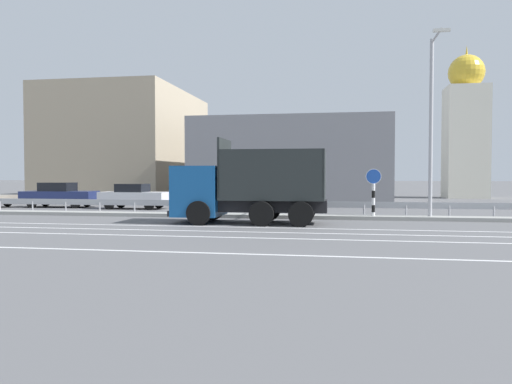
% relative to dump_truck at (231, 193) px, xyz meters
% --- Properties ---
extents(ground_plane, '(320.00, 320.00, 0.00)m').
position_rel_dump_truck_xyz_m(ground_plane, '(0.82, 0.70, -1.32)').
color(ground_plane, '#565659').
extents(lane_strip_0, '(64.49, 0.16, 0.01)m').
position_rel_dump_truck_xyz_m(lane_strip_0, '(0.88, -1.79, -1.32)').
color(lane_strip_0, silver).
rests_on(lane_strip_0, ground_plane).
extents(lane_strip_1, '(64.49, 0.16, 0.01)m').
position_rel_dump_truck_xyz_m(lane_strip_1, '(0.88, -3.39, -1.32)').
color(lane_strip_1, silver).
rests_on(lane_strip_1, ground_plane).
extents(lane_strip_2, '(64.49, 0.16, 0.01)m').
position_rel_dump_truck_xyz_m(lane_strip_2, '(0.88, -5.10, -1.32)').
color(lane_strip_2, silver).
rests_on(lane_strip_2, ground_plane).
extents(lane_strip_3, '(64.49, 0.16, 0.01)m').
position_rel_dump_truck_xyz_m(lane_strip_3, '(0.88, -8.53, -1.32)').
color(lane_strip_3, silver).
rests_on(lane_strip_3, ground_plane).
extents(median_island, '(35.47, 1.10, 0.18)m').
position_rel_dump_truck_xyz_m(median_island, '(0.82, 2.81, -1.23)').
color(median_island, gray).
rests_on(median_island, ground_plane).
extents(median_guardrail, '(64.49, 0.09, 0.78)m').
position_rel_dump_truck_xyz_m(median_guardrail, '(0.82, 4.16, -0.76)').
color(median_guardrail, '#9EA0A5').
rests_on(median_guardrail, ground_plane).
extents(dump_truck, '(6.83, 2.90, 3.73)m').
position_rel_dump_truck_xyz_m(dump_truck, '(0.00, 0.00, 0.00)').
color(dump_truck, '#144C8C').
rests_on(dump_truck, ground_plane).
extents(median_road_sign, '(0.73, 0.16, 2.43)m').
position_rel_dump_truck_xyz_m(median_road_sign, '(6.34, 2.81, -0.04)').
color(median_road_sign, white).
rests_on(median_road_sign, ground_plane).
extents(street_lamp_1, '(0.70, 2.45, 8.51)m').
position_rel_dump_truck_xyz_m(street_lamp_1, '(8.98, 2.78, 3.44)').
color(street_lamp_1, '#ADADB2').
rests_on(street_lamp_1, ground_plane).
extents(parked_car_2, '(4.87, 2.20, 1.64)m').
position_rel_dump_truck_xyz_m(parked_car_2, '(-13.56, 8.52, -0.51)').
color(parked_car_2, navy).
rests_on(parked_car_2, ground_plane).
extents(parked_car_3, '(4.27, 1.87, 1.58)m').
position_rel_dump_truck_xyz_m(parked_car_3, '(-8.03, 7.85, -0.53)').
color(parked_car_3, silver).
rests_on(parked_car_3, ground_plane).
extents(background_building_0, '(11.72, 15.93, 10.15)m').
position_rel_dump_truck_xyz_m(background_building_0, '(-15.89, 24.64, 3.75)').
color(background_building_0, tan).
rests_on(background_building_0, ground_plane).
extents(background_building_1, '(14.96, 14.54, 6.48)m').
position_rel_dump_truck_xyz_m(background_building_1, '(0.92, 20.83, 1.92)').
color(background_building_1, gray).
rests_on(background_building_1, ground_plane).
extents(church_tower, '(3.60, 3.60, 14.08)m').
position_rel_dump_truck_xyz_m(church_tower, '(16.08, 27.22, 5.13)').
color(church_tower, silver).
rests_on(church_tower, ground_plane).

